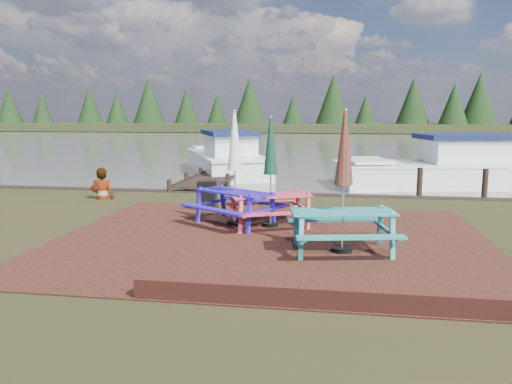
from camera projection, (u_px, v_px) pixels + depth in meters
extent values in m
plane|color=black|center=(265.00, 253.00, 9.54)|extent=(120.00, 120.00, 0.00)
cube|color=#3C1C13|center=(271.00, 239.00, 10.51)|extent=(9.00, 7.50, 0.02)
cube|color=#4C1E16|center=(347.00, 299.00, 6.74)|extent=(6.00, 0.22, 0.30)
cube|color=#403D37|center=(322.00, 142.00, 45.62)|extent=(120.00, 60.00, 0.02)
cube|color=black|center=(328.00, 128.00, 73.82)|extent=(120.00, 10.00, 1.20)
cube|color=teal|center=(343.00, 212.00, 9.42)|extent=(2.05, 1.11, 0.04)
cube|color=teal|center=(351.00, 237.00, 8.75)|extent=(1.95, 0.63, 0.04)
cube|color=teal|center=(335.00, 220.00, 10.19)|extent=(1.95, 0.63, 0.04)
cube|color=teal|center=(298.00, 233.00, 9.45)|extent=(0.41, 1.66, 0.80)
cube|color=teal|center=(386.00, 232.00, 9.51)|extent=(0.41, 1.66, 0.80)
cylinder|color=black|center=(342.00, 250.00, 9.54)|extent=(0.39, 0.39, 0.11)
cylinder|color=#B2B2B7|center=(344.00, 183.00, 9.33)|extent=(0.04, 0.04, 2.69)
cone|color=#AC1A18|center=(345.00, 149.00, 9.23)|extent=(0.34, 0.34, 1.34)
cube|color=#C93347|center=(271.00, 195.00, 11.57)|extent=(1.97, 1.36, 0.04)
cube|color=#C93347|center=(279.00, 214.00, 10.95)|extent=(1.79, 0.93, 0.04)
cube|color=#C93347|center=(263.00, 203.00, 12.28)|extent=(1.79, 0.93, 0.04)
cube|color=#C93347|center=(237.00, 213.00, 11.45)|extent=(0.69, 1.50, 0.75)
cube|color=#C93347|center=(303.00, 210.00, 11.81)|extent=(0.69, 1.50, 0.75)
cylinder|color=black|center=(270.00, 225.00, 11.68)|extent=(0.37, 0.37, 0.10)
cylinder|color=#B2B2B7|center=(271.00, 173.00, 11.49)|extent=(0.04, 0.04, 2.55)
cone|color=#0E3420|center=(271.00, 147.00, 11.40)|extent=(0.33, 0.33, 1.27)
cube|color=#2917B2|center=(235.00, 192.00, 11.78)|extent=(2.03, 1.69, 0.04)
cube|color=#2917B2|center=(212.00, 209.00, 11.30)|extent=(1.76, 1.28, 0.04)
cube|color=#2917B2|center=(256.00, 201.00, 12.36)|extent=(1.76, 1.28, 0.04)
cube|color=#2917B2|center=(211.00, 204.00, 12.40)|extent=(0.99, 1.45, 0.79)
cube|color=#2917B2|center=(261.00, 213.00, 11.28)|extent=(0.99, 1.45, 0.79)
cylinder|color=black|center=(235.00, 223.00, 11.89)|extent=(0.39, 0.39, 0.11)
cylinder|color=#B2B2B7|center=(235.00, 169.00, 11.69)|extent=(0.04, 0.04, 2.69)
cone|color=silver|center=(235.00, 142.00, 11.59)|extent=(0.34, 0.34, 1.34)
cube|color=black|center=(206.00, 196.00, 13.58)|extent=(0.54, 0.40, 0.81)
cube|color=black|center=(208.00, 194.00, 13.85)|extent=(0.54, 0.40, 0.81)
cube|color=black|center=(207.00, 181.00, 13.66)|extent=(0.47, 0.26, 0.03)
cube|color=black|center=(222.00, 173.00, 21.28)|extent=(1.60, 9.00, 0.06)
cube|color=black|center=(205.00, 171.00, 21.39)|extent=(0.08, 9.00, 0.08)
cube|color=black|center=(239.00, 172.00, 21.16)|extent=(0.08, 9.00, 0.08)
cylinder|color=black|center=(170.00, 194.00, 17.05)|extent=(0.16, 0.16, 1.00)
cylinder|color=black|center=(215.00, 195.00, 16.80)|extent=(0.16, 0.16, 1.00)
cube|color=white|center=(226.00, 166.00, 23.65)|extent=(5.46, 8.03, 1.09)
cube|color=white|center=(226.00, 154.00, 23.56)|extent=(5.57, 8.19, 0.09)
cube|color=white|center=(229.00, 144.00, 22.61)|extent=(3.01, 3.69, 0.93)
cube|color=#111C3E|center=(229.00, 133.00, 22.52)|extent=(3.39, 4.19, 0.20)
cube|color=white|center=(215.00, 147.00, 26.31)|extent=(2.59, 2.15, 0.11)
cube|color=white|center=(444.00, 178.00, 19.32)|extent=(8.48, 4.41, 1.08)
cube|color=white|center=(445.00, 164.00, 19.24)|extent=(8.65, 4.49, 0.09)
cube|color=white|center=(471.00, 150.00, 19.20)|extent=(3.74, 2.67, 0.92)
cube|color=#111C3E|center=(472.00, 137.00, 19.12)|extent=(4.26, 2.99, 0.19)
cube|color=white|center=(367.00, 160.00, 19.07)|extent=(1.91, 2.63, 0.11)
imported|color=gray|center=(101.00, 168.00, 15.30)|extent=(0.77, 0.56, 1.96)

